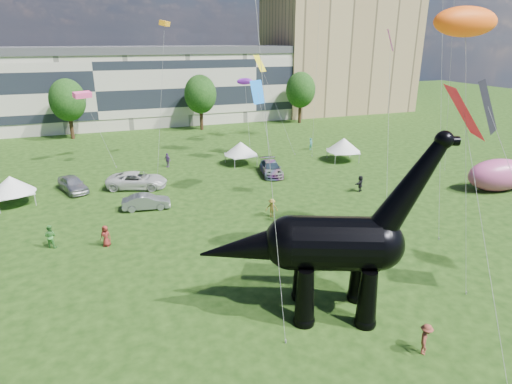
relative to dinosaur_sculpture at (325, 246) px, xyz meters
name	(u,v)px	position (x,y,z in m)	size (l,w,h in m)	color
ground	(286,335)	(-2.72, -1.31, -4.04)	(220.00, 220.00, 0.00)	#16330C
terrace_row	(95,91)	(-10.72, 60.69, 1.96)	(78.00, 11.00, 12.00)	beige
apartment_block	(337,55)	(37.28, 63.69, 6.96)	(28.00, 18.00, 22.00)	tan
tree_mid_left	(67,97)	(-14.72, 51.69, 2.26)	(5.20, 5.20, 9.44)	#382314
tree_mid_right	(200,91)	(5.28, 51.69, 2.26)	(5.20, 5.20, 9.44)	#382314
tree_far_right	(301,87)	(23.28, 51.69, 2.26)	(5.20, 5.20, 9.44)	#382314
dinosaur_sculpture	(325,246)	(0.00, 0.00, 0.00)	(12.76, 6.73, 10.69)	black
car_silver	(73,184)	(-13.79, 26.07, -3.25)	(1.86, 4.63, 1.58)	#B0B1B5
car_grey	(146,202)	(-7.45, 18.84, -3.35)	(1.46, 4.19, 1.38)	gray
car_white	(137,180)	(-7.67, 24.98, -3.21)	(2.74, 5.95, 1.65)	silver
car_dark	(271,168)	(6.81, 24.50, -3.29)	(2.09, 5.15, 1.49)	#595960
gazebo_near	(241,148)	(4.98, 29.76, -2.10)	(4.37, 4.37, 2.76)	white
gazebo_far	(344,145)	(17.39, 26.86, -2.01)	(4.81, 4.81, 2.88)	white
gazebo_left	(11,185)	(-18.74, 24.06, -2.10)	(5.05, 5.05, 2.76)	white
inflatable_pink	(498,175)	(26.10, 11.94, -2.42)	(6.47, 3.24, 3.24)	#CD4F8D
visitors	(210,214)	(-2.84, 13.86, -3.20)	(42.50, 38.97, 1.79)	black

